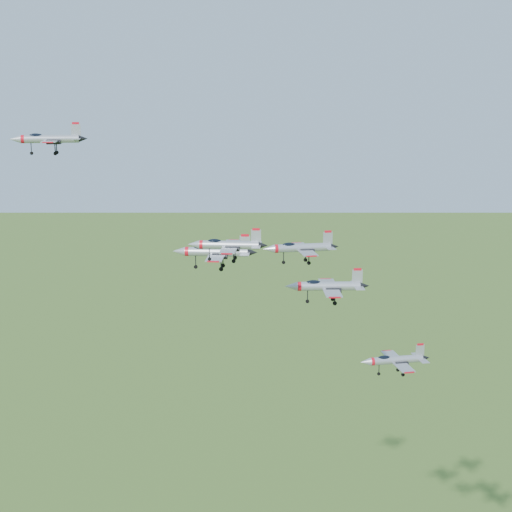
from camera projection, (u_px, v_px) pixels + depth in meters
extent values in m
cylinder|color=#989CA4|center=(50.00, 139.00, 116.59)|extent=(9.27, 1.73, 1.33)
cone|color=#989CA4|center=(15.00, 139.00, 115.71)|extent=(1.90, 1.41, 1.33)
cone|color=black|center=(83.00, 139.00, 117.43)|extent=(1.48, 1.19, 1.13)
ellipsoid|color=black|center=(36.00, 136.00, 116.12)|extent=(2.29, 1.05, 0.84)
cube|color=#989CA4|center=(49.00, 141.00, 113.91)|extent=(2.55, 4.60, 0.14)
cube|color=#989CA4|center=(53.00, 139.00, 119.44)|extent=(2.55, 4.60, 0.14)
cube|color=#989CA4|center=(76.00, 130.00, 116.95)|extent=(1.54, 0.19, 2.15)
cube|color=red|center=(76.00, 123.00, 116.71)|extent=(1.13, 0.19, 0.36)
cylinder|color=#989CA4|center=(216.00, 252.00, 112.50)|extent=(10.01, 4.14, 1.44)
cone|color=#989CA4|center=(179.00, 251.00, 112.92)|extent=(2.32, 1.94, 1.44)
cone|color=black|center=(253.00, 252.00, 112.10)|extent=(1.83, 1.61, 1.23)
ellipsoid|color=black|center=(201.00, 248.00, 112.55)|extent=(2.63, 1.67, 0.92)
cube|color=#989CA4|center=(215.00, 258.00, 109.52)|extent=(3.80, 5.40, 0.16)
cube|color=#989CA4|center=(220.00, 249.00, 115.57)|extent=(3.80, 5.40, 0.16)
cube|color=#989CA4|center=(245.00, 243.00, 111.85)|extent=(1.64, 0.59, 2.33)
cube|color=red|center=(245.00, 235.00, 111.59)|extent=(1.22, 0.49, 0.39)
cylinder|color=#989CA4|center=(229.00, 245.00, 94.93)|extent=(7.96, 3.26, 1.15)
cone|color=#989CA4|center=(194.00, 244.00, 95.25)|extent=(1.84, 1.54, 1.15)
cone|color=black|center=(263.00, 245.00, 94.62)|extent=(1.46, 1.28, 0.98)
ellipsoid|color=black|center=(214.00, 242.00, 94.96)|extent=(2.09, 1.32, 0.73)
cube|color=#989CA4|center=(228.00, 250.00, 92.56)|extent=(3.01, 4.29, 0.12)
cube|color=#989CA4|center=(232.00, 243.00, 97.37)|extent=(3.01, 4.29, 0.12)
cube|color=#989CA4|center=(256.00, 236.00, 94.43)|extent=(1.30, 0.46, 1.86)
cube|color=red|center=(256.00, 229.00, 94.22)|extent=(0.97, 0.38, 0.31)
cylinder|color=#989CA4|center=(302.00, 248.00, 123.08)|extent=(9.96, 1.79, 1.43)
cone|color=#989CA4|center=(269.00, 249.00, 122.10)|extent=(2.03, 1.50, 1.43)
cone|color=black|center=(334.00, 247.00, 124.03)|extent=(1.59, 1.27, 1.22)
ellipsoid|color=black|center=(289.00, 245.00, 122.56)|extent=(2.46, 1.12, 0.91)
cube|color=#989CA4|center=(308.00, 253.00, 120.21)|extent=(2.71, 4.94, 0.15)
cube|color=#989CA4|center=(300.00, 246.00, 126.15)|extent=(2.71, 4.94, 0.15)
cube|color=#989CA4|center=(328.00, 238.00, 123.51)|extent=(1.66, 0.19, 2.31)
cube|color=red|center=(328.00, 232.00, 123.24)|extent=(1.22, 0.20, 0.39)
cylinder|color=#989CA4|center=(329.00, 286.00, 107.69)|extent=(9.60, 3.03, 1.37)
cone|color=#989CA4|center=(291.00, 286.00, 107.53)|extent=(2.11, 1.69, 1.37)
cone|color=black|center=(365.00, 286.00, 107.84)|extent=(1.66, 1.41, 1.17)
ellipsoid|color=black|center=(313.00, 283.00, 107.51)|extent=(2.46, 1.38, 0.87)
cube|color=#989CA4|center=(333.00, 293.00, 104.86)|extent=(3.21, 5.00, 0.15)
cube|color=#989CA4|center=(327.00, 283.00, 110.63)|extent=(3.21, 5.00, 0.15)
cube|color=#989CA4|center=(357.00, 277.00, 107.50)|extent=(1.58, 0.41, 2.22)
cube|color=red|center=(358.00, 269.00, 107.24)|extent=(1.17, 0.35, 0.37)
cylinder|color=#989CA4|center=(396.00, 360.00, 124.78)|extent=(9.51, 1.59, 1.37)
cone|color=#989CA4|center=(365.00, 362.00, 123.77)|extent=(1.93, 1.41, 1.37)
cone|color=black|center=(426.00, 358.00, 125.76)|extent=(1.50, 1.20, 1.16)
ellipsoid|color=black|center=(384.00, 358.00, 124.26)|extent=(2.34, 1.04, 0.87)
cube|color=#989CA4|center=(404.00, 367.00, 122.05)|extent=(2.53, 4.69, 0.15)
cube|color=#989CA4|center=(391.00, 355.00, 127.71)|extent=(2.53, 4.69, 0.15)
cube|color=#989CA4|center=(420.00, 351.00, 125.24)|extent=(1.58, 0.16, 2.21)
cube|color=red|center=(420.00, 344.00, 124.99)|extent=(1.16, 0.17, 0.37)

